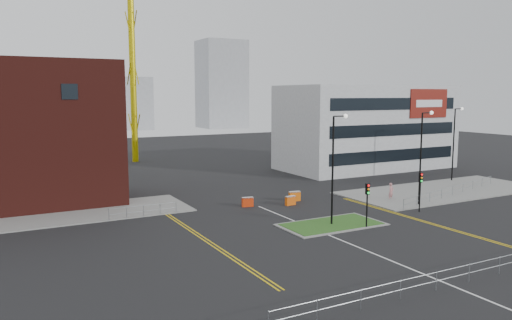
{
  "coord_description": "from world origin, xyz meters",
  "views": [
    {
      "loc": [
        -22.56,
        -24.52,
        10.74
      ],
      "look_at": [
        -1.92,
        13.96,
        5.0
      ],
      "focal_mm": 35.0,
      "sensor_mm": 36.0,
      "label": 1
    }
  ],
  "objects": [
    {
      "name": "barrier_right",
      "position": [
        4.39,
        17.42,
        0.54
      ],
      "size": [
        1.23,
        0.57,
        1.0
      ],
      "color": "orange",
      "rests_on": "ground"
    },
    {
      "name": "pedestrian",
      "position": [
        13.34,
        13.14,
        0.89
      ],
      "size": [
        0.72,
        0.55,
        1.78
      ],
      "primitive_type": "imported",
      "rotation": [
        0.0,
        0.0,
        0.2
      ],
      "color": "tan",
      "rests_on": "ground"
    },
    {
      "name": "office_block",
      "position": [
        26.01,
        31.97,
        6.0
      ],
      "size": [
        25.0,
        12.2,
        12.0
      ],
      "color": "#AAACAF",
      "rests_on": "ground"
    },
    {
      "name": "streetlamp_right_near",
      "position": [
        14.22,
        10.0,
        5.41
      ],
      "size": [
        1.46,
        0.36,
        9.18
      ],
      "color": "black",
      "rests_on": "ground"
    },
    {
      "name": "streetlamp_island",
      "position": [
        2.22,
        8.0,
        5.41
      ],
      "size": [
        1.46,
        0.36,
        9.18
      ],
      "color": "black",
      "rests_on": "ground"
    },
    {
      "name": "yellow_right_a",
      "position": [
        9.5,
        6.0,
        0.01
      ],
      "size": [
        0.12,
        20.0,
        0.01
      ],
      "primitive_type": "cube",
      "color": "gold",
      "rests_on": "ground"
    },
    {
      "name": "grass_island",
      "position": [
        2.0,
        8.0,
        0.06
      ],
      "size": [
        8.0,
        4.0,
        0.12
      ],
      "primitive_type": "cube",
      "color": "#254B19",
      "rests_on": "ground"
    },
    {
      "name": "barrier_mid",
      "position": [
        3.0,
        16.0,
        0.5
      ],
      "size": [
        1.12,
        0.47,
        0.91
      ],
      "color": "#ED590D",
      "rests_on": "ground"
    },
    {
      "name": "railing_right",
      "position": [
        20.5,
        11.5,
        0.78
      ],
      "size": [
        19.05,
        5.05,
        1.1
      ],
      "color": "gray",
      "rests_on": "ground"
    },
    {
      "name": "ground",
      "position": [
        0.0,
        0.0,
        0.0
      ],
      "size": [
        200.0,
        200.0,
        0.0
      ],
      "primitive_type": "plane",
      "color": "black",
      "rests_on": "ground"
    },
    {
      "name": "yellow_right_b",
      "position": [
        9.8,
        6.0,
        0.01
      ],
      "size": [
        0.12,
        20.0,
        0.01
      ],
      "primitive_type": "cube",
      "color": "gold",
      "rests_on": "ground"
    },
    {
      "name": "yellow_left_b",
      "position": [
        -8.7,
        10.0,
        0.01
      ],
      "size": [
        0.12,
        24.0,
        0.01
      ],
      "primitive_type": "cube",
      "color": "gold",
      "rests_on": "ground"
    },
    {
      "name": "skyline_d",
      "position": [
        -8.0,
        140.0,
        6.0
      ],
      "size": [
        30.0,
        12.0,
        12.0
      ],
      "primitive_type": "cube",
      "color": "gray",
      "rests_on": "ground"
    },
    {
      "name": "yellow_left_a",
      "position": [
        -9.0,
        10.0,
        0.01
      ],
      "size": [
        0.12,
        24.0,
        0.01
      ],
      "primitive_type": "cube",
      "color": "gold",
      "rests_on": "ground"
    },
    {
      "name": "traffic_light_right",
      "position": [
        12.0,
        7.98,
        2.57
      ],
      "size": [
        0.28,
        0.33,
        3.65
      ],
      "color": "black",
      "rests_on": "ground"
    },
    {
      "name": "railing_left",
      "position": [
        -11.0,
        18.0,
        0.74
      ],
      "size": [
        6.05,
        0.05,
        1.1
      ],
      "color": "gray",
      "rests_on": "ground"
    },
    {
      "name": "traffic_light_island",
      "position": [
        4.0,
        5.98,
        2.57
      ],
      "size": [
        0.28,
        0.33,
        3.65
      ],
      "color": "black",
      "rests_on": "ground"
    },
    {
      "name": "pavement_left",
      "position": [
        -20.0,
        22.0,
        0.06
      ],
      "size": [
        28.0,
        8.0,
        0.12
      ],
      "primitive_type": "cube",
      "color": "slate",
      "rests_on": "ground"
    },
    {
      "name": "barrier_left",
      "position": [
        -1.0,
        17.39,
        0.5
      ],
      "size": [
        1.15,
        0.59,
        0.93
      ],
      "color": "red",
      "rests_on": "ground"
    },
    {
      "name": "streetlamp_right_far",
      "position": [
        28.22,
        18.0,
        5.41
      ],
      "size": [
        1.46,
        0.36,
        9.18
      ],
      "color": "black",
      "rests_on": "ground"
    },
    {
      "name": "pavement_right",
      "position": [
        22.0,
        14.0,
        0.06
      ],
      "size": [
        24.0,
        10.0,
        0.12
      ],
      "primitive_type": "cube",
      "color": "slate",
      "rests_on": "ground"
    },
    {
      "name": "island_kerb",
      "position": [
        2.0,
        8.0,
        0.04
      ],
      "size": [
        8.6,
        4.6,
        0.08
      ],
      "primitive_type": "cube",
      "color": "slate",
      "rests_on": "ground"
    },
    {
      "name": "centre_line",
      "position": [
        0.0,
        2.0,
        0.01
      ],
      "size": [
        0.15,
        30.0,
        0.01
      ],
      "primitive_type": "cube",
      "color": "silver",
      "rests_on": "ground"
    },
    {
      "name": "railing_front",
      "position": [
        0.0,
        -6.0,
        0.78
      ],
      "size": [
        24.05,
        0.05,
        1.1
      ],
      "color": "gray",
      "rests_on": "ground"
    },
    {
      "name": "skyline_b",
      "position": [
        10.0,
        130.0,
        8.0
      ],
      "size": [
        24.0,
        12.0,
        16.0
      ],
      "primitive_type": "cube",
      "color": "gray",
      "rests_on": "ground"
    },
    {
      "name": "skyline_c",
      "position": [
        45.0,
        125.0,
        14.0
      ],
      "size": [
        14.0,
        12.0,
        28.0
      ],
      "primitive_type": "cube",
      "color": "gray",
      "rests_on": "ground"
    }
  ]
}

